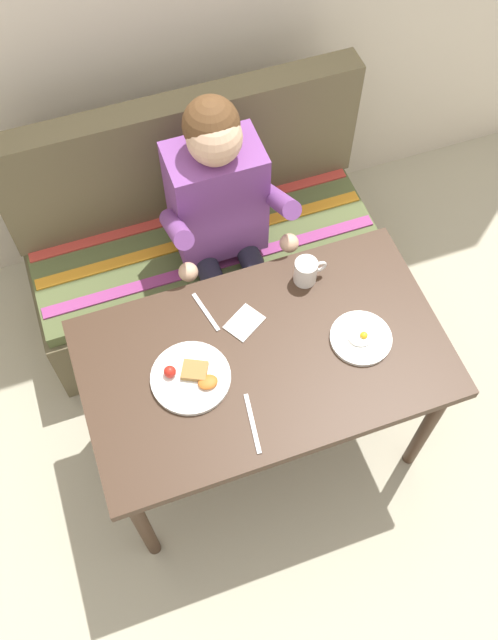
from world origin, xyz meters
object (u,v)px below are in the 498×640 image
plate_eggs (361,338)px  knife (253,423)px  table (264,367)px  napkin (244,323)px  person (223,216)px  plate_breakfast (191,378)px  fork (206,312)px  couch (202,250)px  coffee_mug (306,271)px

plate_eggs → knife: 0.47m
table → plate_eggs: (0.32, -0.05, 0.09)m
napkin → person: bearing=80.9°
table → plate_breakfast: size_ratio=4.64×
table → plate_eggs: 0.34m
fork → knife: 0.43m
couch → knife: 1.06m
person → plate_eggs: 0.69m
person → knife: 0.82m
person → coffee_mug: (0.19, -0.35, 0.04)m
table → person: size_ratio=0.99×
coffee_mug → napkin: 0.28m
person → plate_eggs: (0.27, -0.64, -0.00)m
coffee_mug → knife: size_ratio=0.59×
plate_breakfast → fork: 0.25m
napkin → plate_breakfast: bearing=-148.6°
plate_breakfast → coffee_mug: bearing=25.9°
table → napkin: bearing=98.6°
napkin → table: bearing=-81.4°
plate_eggs → coffee_mug: 0.30m
person → couch: bearing=106.5°
person → fork: size_ratio=7.13×
couch → napkin: couch is taller
plate_eggs → coffee_mug: size_ratio=1.74×
table → coffee_mug: size_ratio=10.17×
table → fork: 0.27m
couch → fork: bearing=-103.5°
fork → knife: bearing=-100.5°
plate_breakfast → coffee_mug: 0.54m
plate_eggs → coffee_mug: coffee_mug is taller
napkin → fork: napkin is taller
person → table: bearing=-95.0°
person → napkin: 0.46m
knife → person: bearing=85.5°
plate_breakfast → fork: plate_breakfast is taller
coffee_mug → napkin: size_ratio=0.97×
person → plate_eggs: size_ratio=5.89×
person → coffee_mug: person is taller
plate_breakfast → fork: (0.12, 0.22, -0.01)m
table → knife: size_ratio=6.00×
person → knife: person is taller
plate_breakfast → coffee_mug: size_ratio=2.19×
table → person: bearing=85.0°
table → plate_eggs: bearing=-8.5°
knife → coffee_mug: bearing=58.8°
table → fork: bearing=120.4°
fork → coffee_mug: bearing=-10.3°
plate_breakfast → plate_eggs: (0.57, -0.05, -0.00)m
couch → person: person is taller
couch → person: size_ratio=1.19×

